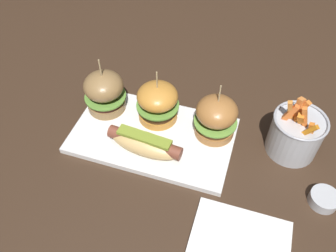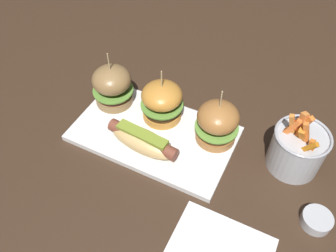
# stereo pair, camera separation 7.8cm
# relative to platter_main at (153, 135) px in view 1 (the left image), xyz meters

# --- Properties ---
(ground_plane) EXTENTS (3.00, 3.00, 0.00)m
(ground_plane) POSITION_rel_platter_main_xyz_m (0.00, 0.00, -0.01)
(ground_plane) COLOR #382619
(platter_main) EXTENTS (0.37, 0.22, 0.01)m
(platter_main) POSITION_rel_platter_main_xyz_m (0.00, 0.00, 0.00)
(platter_main) COLOR white
(platter_main) RESTS_ON ground
(hot_dog) EXTENTS (0.17, 0.07, 0.05)m
(hot_dog) POSITION_rel_platter_main_xyz_m (-0.00, -0.05, 0.03)
(hot_dog) COLOR tan
(hot_dog) RESTS_ON platter_main
(slider_left) EXTENTS (0.10, 0.10, 0.15)m
(slider_left) POSITION_rel_platter_main_xyz_m (-0.14, 0.05, 0.06)
(slider_left) COLOR olive
(slider_left) RESTS_ON platter_main
(slider_center) EXTENTS (0.10, 0.10, 0.14)m
(slider_center) POSITION_rel_platter_main_xyz_m (-0.01, 0.05, 0.06)
(slider_center) COLOR #C88332
(slider_center) RESTS_ON platter_main
(slider_right) EXTENTS (0.10, 0.10, 0.15)m
(slider_right) POSITION_rel_platter_main_xyz_m (0.14, 0.05, 0.06)
(slider_right) COLOR #A66A35
(slider_right) RESTS_ON platter_main
(fries_bucket) EXTENTS (0.12, 0.12, 0.15)m
(fries_bucket) POSITION_rel_platter_main_xyz_m (0.31, 0.07, 0.05)
(fries_bucket) COLOR #B7BABF
(fries_bucket) RESTS_ON ground
(sauce_ramekin) EXTENTS (0.06, 0.06, 0.02)m
(sauce_ramekin) POSITION_rel_platter_main_xyz_m (0.39, -0.06, 0.01)
(sauce_ramekin) COLOR #B7BABF
(sauce_ramekin) RESTS_ON ground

